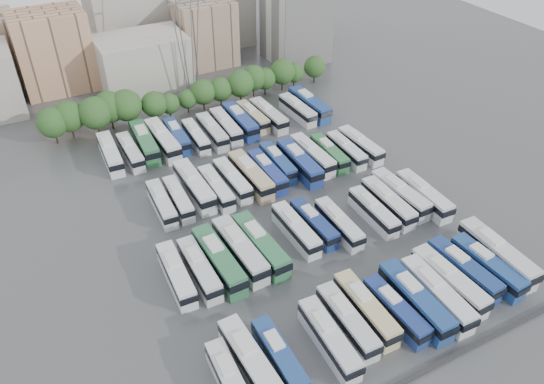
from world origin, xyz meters
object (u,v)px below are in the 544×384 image
bus_r1_s11 (388,203)px  bus_r3_s1 (131,152)px  bus_r2_s11 (329,153)px  bus_r2_s10 (312,155)px  bus_r1_s8 (339,224)px  bus_r3_s9 (253,117)px  bus_r1_s10 (373,211)px  bus_r0_s2 (280,357)px  bus_r3_s5 (196,136)px  bus_r3_s6 (212,131)px  bus_r2_s3 (194,186)px  bus_r1_s3 (240,250)px  bus_r1_s2 (219,260)px  bus_r1_s7 (314,223)px  bus_r2_s9 (299,162)px  bus_r3_s0 (110,153)px  apartment_tower (296,9)px  bus_r1_s1 (199,269)px  bus_r3_s7 (226,126)px  bus_r0_s6 (366,309)px  bus_r1_s0 (176,274)px  bus_r1_s13 (423,195)px  bus_r0_s8 (415,300)px  bus_r0_s13 (497,254)px  bus_r0_s0 (231,382)px  bus_r2_s2 (178,199)px  bus_r3_s3 (163,140)px  bus_r0_s5 (347,321)px  bus_r2_s5 (233,180)px  bus_r0_s4 (329,338)px  bus_r0_s9 (436,294)px  bus_r3_s12 (297,110)px  bus_r0_s12 (487,266)px  bus_r1_s12 (400,194)px  bus_r2_s7 (267,171)px  bus_r0_s7 (396,310)px  bus_r1_s4 (260,245)px  bus_r2_s8 (278,162)px  bus_r0_s10 (449,281)px  electricity_pylon (185,14)px  bus_r3_s8 (240,121)px  bus_r3_s2 (145,142)px  bus_r2_s1 (162,203)px  bus_r2_s6 (251,175)px  bus_r2_s4 (216,188)px  bus_r0_s11 (463,270)px  bus_r2_s12 (346,150)px  bus_r3_s13 (309,104)px

bus_r1_s11 → bus_r3_s1: 48.43m
bus_r2_s11 → bus_r2_s10: bearing=172.1°
bus_r1_s8 → bus_r3_s9: (3.39, 37.76, 0.01)m
bus_r1_s10 → bus_r0_s2: bearing=-145.7°
bus_r3_s5 → bus_r3_s6: bearing=2.8°
bus_r2_s3 → bus_r1_s3: bearing=-90.5°
bus_r1_s2 → bus_r1_s7: bearing=1.9°
bus_r2_s9 → bus_r3_s0: bearing=148.0°
apartment_tower → bus_r1_s1: 83.25m
bus_r2_s9 → bus_r3_s7: size_ratio=1.07×
bus_r0_s2 → bus_r0_s6: (13.39, 1.25, 0.15)m
apartment_tower → bus_r1_s0: size_ratio=2.21×
bus_r1_s11 → bus_r1_s13: size_ratio=0.98×
bus_r0_s8 → bus_r0_s13: bus_r0_s13 is taller
bus_r0_s0 → bus_r2_s2: (6.45, 35.74, -0.01)m
bus_r0_s6 → bus_r3_s3: 53.95m
bus_r0_s5 → bus_r2_s5: size_ratio=1.02×
bus_r1_s11 → bus_r3_s6: (-16.60, 35.14, -0.03)m
bus_r0_s4 → bus_r0_s9: 16.58m
bus_r1_s3 → bus_r3_s12: 45.54m
bus_r0_s12 → bus_r1_s0: (-39.53, 18.99, -0.08)m
bus_r1_s12 → bus_r3_s12: bearing=87.6°
bus_r2_s10 → bus_r2_s7: bearing=-176.1°
bus_r0_s7 → bus_r1_s8: bearing=78.1°
bus_r1_s4 → bus_r2_s8: 22.94m
bus_r0_s10 → bus_r2_s8: (-6.61, 37.40, -0.21)m
bus_r0_s6 → bus_r2_s9: size_ratio=0.93×
bus_r0_s13 → bus_r2_s10: bus_r0_s13 is taller
electricity_pylon → bus_r0_s12: bearing=-77.7°
bus_r2_s3 → bus_r3_s8: 24.01m
bus_r0_s2 → bus_r3_s2: (0.09, 55.12, 0.33)m
bus_r1_s2 → bus_r2_s1: bearing=97.9°
bus_r3_s2 → bus_r3_s6: size_ratio=1.12×
bus_r0_s10 → bus_r1_s11: (3.66, 18.19, -0.11)m
bus_r1_s13 → bus_r2_s11: size_ratio=1.10×
bus_r1_s4 → bus_r3_s7: bearing=71.5°
bus_r2_s6 → bus_r3_s12: size_ratio=1.11×
bus_r2_s4 → bus_r0_s11: bearing=-56.0°
bus_r2_s12 → electricity_pylon: bearing=113.6°
bus_r1_s10 → bus_r2_s9: (-3.54, 17.73, 0.27)m
bus_r0_s4 → bus_r1_s2: bus_r1_s2 is taller
bus_r3_s0 → bus_r0_s4: bearing=-74.0°
bus_r1_s4 → bus_r2_s10: bus_r1_s4 is taller
bus_r0_s4 → bus_r3_s2: (-6.49, 55.66, 0.20)m
bus_r1_s4 → bus_r1_s7: size_ratio=1.20×
bus_r1_s12 → bus_r3_s6: bus_r1_s12 is taller
bus_r2_s9 → bus_r3_s7: bearing=109.7°
bus_r3_s13 → apartment_tower: bearing=63.9°
bus_r3_s13 → bus_r1_s1: bearing=-139.7°
electricity_pylon → bus_r1_s11: size_ratio=2.79×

